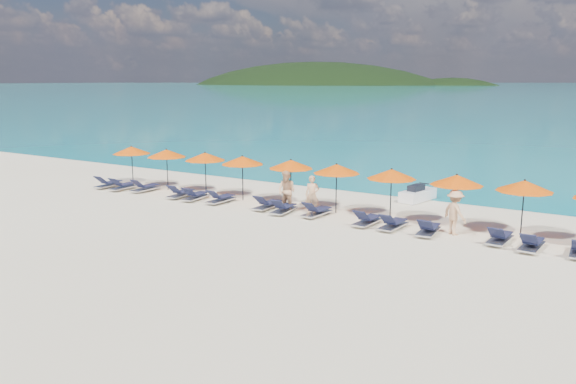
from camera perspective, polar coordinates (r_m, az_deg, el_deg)
The scene contains 30 objects.
ground at distance 21.92m, azimuth -4.14°, elevation -4.39°, with size 1400.00×1400.00×0.00m, color beige.
headland_main at distance 640.19m, azimuth 2.47°, elevation 7.42°, with size 374.00×242.00×126.50m.
headland_small at distance 600.87m, azimuth 16.11°, elevation 7.02°, with size 162.00×126.00×85.50m.
jetski at distance 28.63m, azimuth 13.02°, elevation -0.23°, with size 1.28×2.40×0.81m.
beachgoer_a at distance 25.16m, azimuth 2.47°, elevation -0.29°, with size 0.63×0.41×1.73m, color tan.
beachgoer_b at distance 25.60m, azimuth -0.14°, elevation 0.09°, with size 0.91×0.52×1.87m, color tan.
beachgoer_c at distance 22.67m, azimuth 16.60°, elevation -2.00°, with size 1.15×0.53×1.78m, color tan.
umbrella_0 at distance 32.97m, azimuth -15.62°, elevation 4.11°, with size 2.10×2.10×2.28m.
umbrella_1 at distance 31.10m, azimuth -12.24°, elevation 3.86°, with size 2.10×2.10×2.28m.
umbrella_2 at distance 29.42m, azimuth -8.42°, elevation 3.58°, with size 2.10×2.10×2.28m.
umbrella_3 at distance 27.84m, azimuth -4.66°, elevation 3.23°, with size 2.10×2.10×2.28m.
umbrella_4 at distance 26.44m, azimuth 0.29°, elevation 2.83°, with size 2.10×2.10×2.28m.
umbrella_5 at distance 25.20m, azimuth 4.96°, elevation 2.36°, with size 2.10×2.10×2.28m.
umbrella_6 at distance 24.11m, azimuth 10.48°, elevation 1.81°, with size 2.10×2.10×2.28m.
umbrella_7 at distance 23.29m, azimuth 16.76°, elevation 1.18°, with size 2.10×2.10×2.28m.
umbrella_8 at distance 22.86m, azimuth 22.90°, elevation 0.58°, with size 2.10×2.10×2.28m.
lounger_0 at distance 32.86m, azimuth -17.79°, elevation 0.82°, with size 0.70×1.73×0.66m.
lounger_1 at distance 31.95m, azimuth -16.42°, elevation 0.61°, with size 0.67×1.72×0.66m.
lounger_2 at distance 31.15m, azimuth -14.33°, elevation 0.46°, with size 0.62×1.70×0.66m.
lounger_3 at distance 29.17m, azimuth -10.86°, elevation -0.12°, with size 0.76×1.74×0.66m.
lounger_4 at distance 28.42m, azimuth -9.41°, elevation -0.37°, with size 0.78×1.75×0.66m.
lounger_5 at distance 27.59m, azimuth -6.85°, elevation -0.65°, with size 0.67×1.72×0.66m.
lounger_6 at distance 26.10m, azimuth -2.10°, elevation -1.27°, with size 0.69×1.72×0.66m.
lounger_7 at distance 25.30m, azimuth -0.46°, elevation -1.67°, with size 0.78×1.75×0.66m.
lounger_8 at distance 24.76m, azimuth 2.92°, elevation -1.97°, with size 0.76×1.75×0.66m.
lounger_9 at distance 23.46m, azimuth 8.05°, elevation -2.83°, with size 0.73×1.74×0.66m.
lounger_10 at distance 23.01m, azimuth 10.62°, elevation -3.19°, with size 0.74×1.74×0.66m.
lounger_11 at distance 22.50m, azimuth 14.09°, elevation -3.67°, with size 0.73×1.74×0.66m.
lounger_12 at distance 22.13m, azimuth 20.71°, elevation -4.33°, with size 0.72×1.73×0.66m.
lounger_13 at distance 21.71m, azimuth 23.52°, elevation -4.85°, with size 0.73×1.74×0.66m.
Camera 1 is at (12.41, -17.06, 5.94)m, focal length 35.00 mm.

